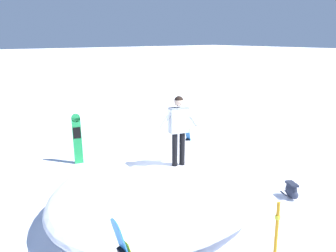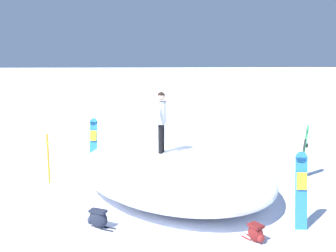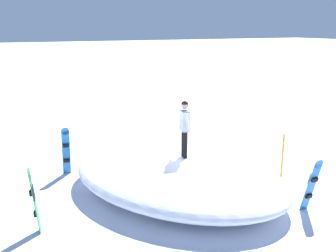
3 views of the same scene
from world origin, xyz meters
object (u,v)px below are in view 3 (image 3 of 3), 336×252
snowboard_primary_upright (312,185)px  snowboard_secondary_upright (34,199)px  snowboarder_standing (185,124)px  backpack_far (187,152)px  trail_marker_pole (283,155)px  snowboard_tertiary_upright (66,150)px  backpack_near (96,159)px

snowboard_primary_upright → snowboard_secondary_upright: size_ratio=0.94×
snowboarder_standing → backpack_far: 3.60m
snowboard_secondary_upright → trail_marker_pole: 7.91m
snowboarder_standing → snowboard_primary_upright: size_ratio=1.09×
snowboarder_standing → snowboard_tertiary_upright: 4.31m
backpack_near → snowboard_tertiary_upright: bearing=29.1°
snowboard_secondary_upright → backpack_near: 5.06m
backpack_near → trail_marker_pole: trail_marker_pole is taller
snowboard_primary_upright → snowboard_secondary_upright: 7.20m
backpack_far → trail_marker_pole: 3.77m
backpack_far → snowboarder_standing: bearing=59.3°
snowboarder_standing → snowboard_tertiary_upright: snowboarder_standing is taller
snowboard_primary_upright → backpack_far: snowboard_primary_upright is taller
snowboard_secondary_upright → snowboard_tertiary_upright: snowboard_tertiary_upright is taller
snowboarder_standing → snowboard_tertiary_upright: (2.98, -2.85, -1.23)m
snowboarder_standing → backpack_near: snowboarder_standing is taller
snowboard_primary_upright → snowboard_secondary_upright: bearing=-18.1°
backpack_near → backpack_far: backpack_far is taller
snowboarder_standing → backpack_near: size_ratio=3.20×
snowboard_tertiary_upright → snowboard_secondary_upright: bearing=66.3°
snowboard_secondary_upright → snowboard_tertiary_upright: bearing=-113.7°
snowboarder_standing → backpack_far: (-1.56, -2.63, -1.90)m
snowboard_tertiary_upright → backpack_far: bearing=177.1°
snowboard_secondary_upright → snowboarder_standing: bearing=-171.5°
snowboard_primary_upright → snowboard_tertiary_upright: (5.30, -5.78, 0.06)m
snowboard_primary_upright → backpack_near: bearing=-57.5°
snowboarder_standing → backpack_far: bearing=-120.7°
snowboard_primary_upright → backpack_far: 5.63m
backpack_near → backpack_far: size_ratio=0.79×
snowboard_secondary_upright → backpack_far: bearing=-151.5°
snowboarder_standing → snowboard_primary_upright: (-2.31, 2.92, -1.29)m
snowboard_tertiary_upright → backpack_near: 1.53m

